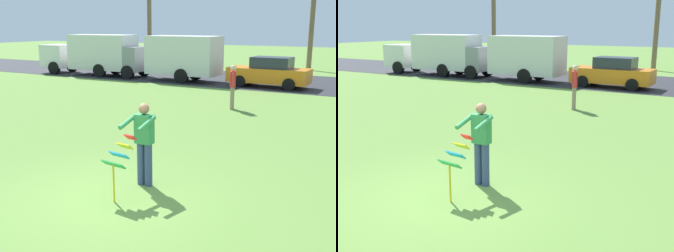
% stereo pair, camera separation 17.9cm
% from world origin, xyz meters
% --- Properties ---
extents(ground_plane, '(120.00, 120.00, 0.00)m').
position_xyz_m(ground_plane, '(0.00, 0.00, 0.00)').
color(ground_plane, olive).
extents(road_strip, '(120.00, 8.00, 0.01)m').
position_xyz_m(road_strip, '(0.00, 18.51, 0.01)').
color(road_strip, '#2D2D33').
rests_on(road_strip, ground).
extents(person_kite_flyer, '(0.54, 0.66, 1.73)m').
position_xyz_m(person_kite_flyer, '(0.25, 0.96, 0.95)').
color(person_kite_flyer, '#384772').
rests_on(person_kite_flyer, ground).
extents(kite_held, '(0.53, 0.67, 1.22)m').
position_xyz_m(kite_held, '(0.22, 0.12, 0.83)').
color(kite_held, red).
rests_on(kite_held, ground).
extents(parked_truck_white_box, '(6.76, 2.26, 2.62)m').
position_xyz_m(parked_truck_white_box, '(-13.16, 16.11, 1.41)').
color(parked_truck_white_box, silver).
rests_on(parked_truck_white_box, ground).
extents(parked_truck_grey_van, '(6.73, 2.19, 2.62)m').
position_xyz_m(parked_truck_grey_van, '(-7.28, 16.11, 1.41)').
color(parked_truck_grey_van, gray).
rests_on(parked_truck_grey_van, ground).
extents(parked_car_orange, '(4.24, 1.91, 1.60)m').
position_xyz_m(parked_car_orange, '(-1.38, 16.11, 0.77)').
color(parked_car_orange, orange).
rests_on(parked_car_orange, ground).
extents(person_walker_far, '(0.33, 0.54, 1.73)m').
position_xyz_m(person_walker_far, '(-0.99, 9.48, 0.93)').
color(person_walker_far, gray).
rests_on(person_walker_far, ground).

